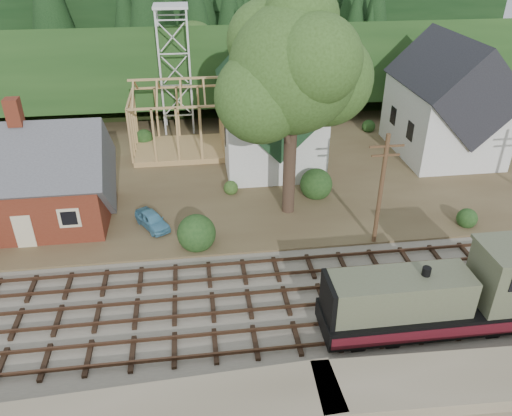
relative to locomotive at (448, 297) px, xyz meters
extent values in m
plane|color=#384C1E|center=(-7.92, 3.00, -2.13)|extent=(140.00, 140.00, 0.00)
cube|color=#726B5B|center=(-7.92, 3.00, -2.05)|extent=(64.00, 11.00, 0.16)
cube|color=brown|center=(-7.92, 21.00, -1.98)|extent=(64.00, 26.00, 0.30)
cube|color=#1E3F19|center=(-7.92, 45.00, -2.13)|extent=(70.00, 28.96, 12.74)
cube|color=black|center=(-7.92, 61.00, -2.13)|extent=(80.00, 20.00, 12.00)
cube|color=maroon|center=(-23.92, 14.00, 0.07)|extent=(10.00, 7.00, 3.80)
cube|color=#4C4C51|center=(-23.92, 14.00, 1.97)|extent=(10.80, 7.41, 7.41)
cube|color=maroon|center=(-23.92, 14.00, 6.27)|extent=(0.90, 0.90, 1.80)
cube|color=beige|center=(-23.92, 10.48, -0.63)|extent=(1.20, 0.06, 2.40)
cube|color=silver|center=(-5.92, 23.00, 1.37)|extent=(8.00, 12.00, 6.40)
cube|color=#17331D|center=(-5.92, 23.00, 4.57)|extent=(8.40, 12.96, 8.40)
cube|color=silver|center=(-5.92, 17.00, 6.57)|extent=(2.40, 2.40, 4.00)
cone|color=#17331D|center=(-5.92, 17.00, 9.87)|extent=(5.37, 5.37, 2.60)
cube|color=silver|center=(10.08, 22.00, 1.37)|extent=(8.00, 10.00, 6.40)
cube|color=black|center=(10.08, 22.00, 4.57)|extent=(8.40, 10.80, 8.40)
cube|color=tan|center=(-13.92, 25.00, -1.58)|extent=(8.00, 6.00, 0.50)
cube|color=tan|center=(-13.92, 25.00, 5.07)|extent=(8.00, 0.18, 0.18)
cube|color=silver|center=(-15.32, 29.60, 4.17)|extent=(0.18, 0.18, 12.00)
cube|color=silver|center=(-12.52, 29.60, 4.17)|extent=(0.18, 0.18, 12.00)
cube|color=silver|center=(-15.32, 32.40, 4.17)|extent=(0.18, 0.18, 12.00)
cube|color=silver|center=(-12.52, 32.40, 4.17)|extent=(0.18, 0.18, 12.00)
cube|color=silver|center=(-13.92, 31.00, 10.17)|extent=(3.20, 3.20, 0.25)
cylinder|color=#38281E|center=(-5.92, 13.00, 2.17)|extent=(0.90, 0.90, 8.00)
sphere|color=#30491B|center=(-5.92, 13.00, 8.67)|extent=(8.40, 8.40, 8.40)
sphere|color=#30491B|center=(-3.42, 14.00, 7.67)|extent=(6.40, 6.40, 6.40)
sphere|color=#30491B|center=(-8.12, 12.20, 7.17)|extent=(6.00, 6.00, 6.00)
cylinder|color=#4C331E|center=(-0.92, 8.20, 1.87)|extent=(0.28, 0.28, 8.00)
cube|color=#4C331E|center=(-0.92, 8.20, 5.07)|extent=(2.20, 0.12, 0.12)
cube|color=#4C331E|center=(-0.92, 8.20, 4.47)|extent=(1.80, 0.12, 0.12)
cube|color=black|center=(-0.47, 0.00, -1.80)|extent=(12.05, 2.51, 0.35)
cube|color=black|center=(-0.47, 0.00, -1.07)|extent=(12.05, 2.91, 1.10)
cube|color=#52543D|center=(-2.67, 0.00, 0.54)|extent=(7.23, 2.31, 2.11)
cube|color=#4C1019|center=(-0.47, -1.47, -1.07)|extent=(12.05, 0.04, 0.70)
cube|color=#4C1019|center=(-0.47, 1.48, -1.07)|extent=(12.05, 0.04, 0.70)
cylinder|color=black|center=(-1.47, 0.00, 1.69)|extent=(0.44, 0.44, 0.70)
imported|color=#589EBD|center=(-15.81, 11.94, -1.26)|extent=(2.88, 3.59, 1.15)
imported|color=#AE0D19|center=(14.03, 23.02, -1.26)|extent=(4.31, 2.36, 1.14)
camera|label=1|loc=(-12.46, -18.62, 16.90)|focal=35.00mm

